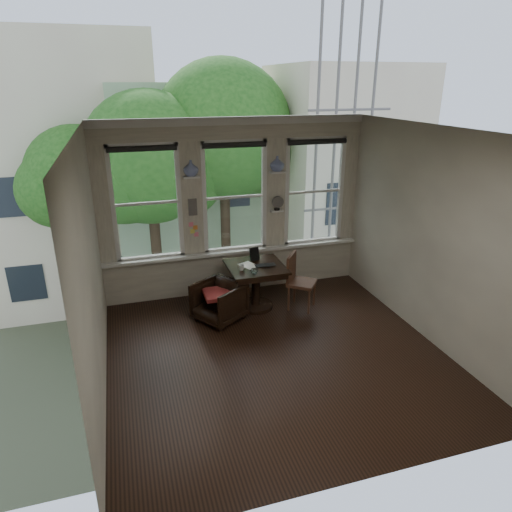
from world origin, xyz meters
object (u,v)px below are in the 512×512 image
object	(u,v)px
table	(256,287)
laptop	(266,267)
side_chair_right	(302,282)
mug	(242,268)
armchair_left	(219,302)

from	to	relation	value
table	laptop	distance (m)	0.43
side_chair_right	laptop	xyz separation A→B (m)	(-0.58, 0.11, 0.30)
side_chair_right	mug	bearing A→B (deg)	121.22
laptop	armchair_left	bearing A→B (deg)	-169.65
table	laptop	xyz separation A→B (m)	(0.13, -0.13, 0.39)
armchair_left	laptop	xyz separation A→B (m)	(0.81, 0.11, 0.45)
table	mug	bearing A→B (deg)	-155.75
armchair_left	laptop	distance (m)	0.93
laptop	mug	distance (m)	0.40
laptop	mug	world-z (taller)	mug
armchair_left	side_chair_right	distance (m)	1.40
table	mug	size ratio (longest dim) A/B	9.73
side_chair_right	laptop	distance (m)	0.67
armchair_left	mug	xyz separation A→B (m)	(0.40, 0.12, 0.48)
side_chair_right	mug	size ratio (longest dim) A/B	9.95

